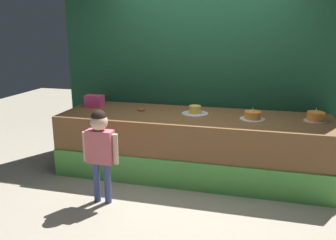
{
  "coord_description": "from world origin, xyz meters",
  "views": [
    {
      "loc": [
        0.76,
        -3.65,
        1.83
      ],
      "look_at": [
        -0.28,
        0.32,
        0.75
      ],
      "focal_mm": 36.88,
      "sensor_mm": 36.0,
      "label": 1
    }
  ],
  "objects": [
    {
      "name": "cake_center",
      "position": [
        0.72,
        0.5,
        0.82
      ],
      "size": [
        0.3,
        0.3,
        0.16
      ],
      "color": "silver",
      "rests_on": "stage_platform"
    },
    {
      "name": "donut",
      "position": [
        -0.72,
        0.59,
        0.79
      ],
      "size": [
        0.11,
        0.11,
        0.03
      ],
      "primitive_type": "torus",
      "color": "brown",
      "rests_on": "stage_platform"
    },
    {
      "name": "curtain_backdrop",
      "position": [
        0.0,
        1.16,
        1.35
      ],
      "size": [
        4.11,
        0.08,
        2.7
      ],
      "primitive_type": "cube",
      "color": "#19472D",
      "rests_on": "ground_plane"
    },
    {
      "name": "cake_right",
      "position": [
        1.44,
        0.6,
        0.83
      ],
      "size": [
        0.26,
        0.26,
        0.17
      ],
      "color": "silver",
      "rests_on": "stage_platform"
    },
    {
      "name": "cake_left",
      "position": [
        0.0,
        0.6,
        0.82
      ],
      "size": [
        0.34,
        0.34,
        0.11
      ],
      "color": "silver",
      "rests_on": "stage_platform"
    },
    {
      "name": "stage_platform",
      "position": [
        0.0,
        0.52,
        0.39
      ],
      "size": [
        3.4,
        1.08,
        0.78
      ],
      "color": "brown",
      "rests_on": "ground_plane"
    },
    {
      "name": "pink_box",
      "position": [
        -1.44,
        0.68,
        0.86
      ],
      "size": [
        0.25,
        0.15,
        0.16
      ],
      "primitive_type": "cube",
      "rotation": [
        0.0,
        0.0,
        0.0
      ],
      "color": "#F24289",
      "rests_on": "stage_platform"
    },
    {
      "name": "ground_plane",
      "position": [
        0.0,
        0.0,
        0.0
      ],
      "size": [
        12.0,
        12.0,
        0.0
      ],
      "primitive_type": "plane",
      "color": "#ADA38E"
    },
    {
      "name": "child_figure",
      "position": [
        -0.8,
        -0.51,
        0.67
      ],
      "size": [
        0.4,
        0.18,
        1.04
      ],
      "color": "#3F4C8C",
      "rests_on": "ground_plane"
    }
  ]
}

